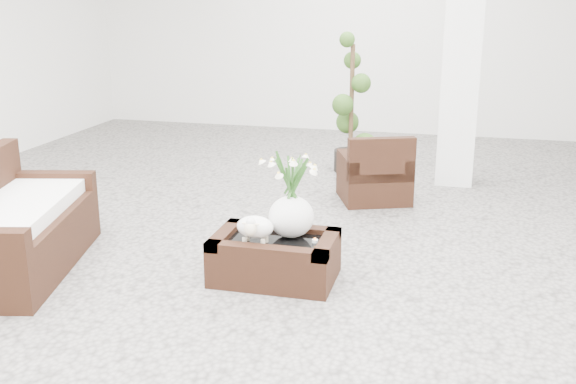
% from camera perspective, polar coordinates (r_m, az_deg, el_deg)
% --- Properties ---
extents(ground, '(11.00, 11.00, 0.00)m').
position_cam_1_polar(ground, '(5.46, 0.26, -5.97)').
color(ground, gray).
rests_on(ground, ground).
extents(column, '(0.40, 0.40, 3.50)m').
position_cam_1_polar(column, '(7.71, 14.53, 13.44)').
color(column, white).
rests_on(column, ground).
extents(coffee_table, '(0.90, 0.60, 0.31)m').
position_cam_1_polar(coffee_table, '(5.12, -1.10, -5.66)').
color(coffee_table, '#341A0F').
rests_on(coffee_table, ground).
extents(sheep_figurine, '(0.28, 0.23, 0.21)m').
position_cam_1_polar(sheep_figurine, '(4.97, -2.76, -3.15)').
color(sheep_figurine, white).
rests_on(sheep_figurine, coffee_table).
extents(planter_narcissus, '(0.44, 0.44, 0.80)m').
position_cam_1_polar(planter_narcissus, '(5.00, 0.27, 0.57)').
color(planter_narcissus, white).
rests_on(planter_narcissus, coffee_table).
extents(tealight, '(0.04, 0.04, 0.03)m').
position_cam_1_polar(tealight, '(5.01, 2.27, -4.07)').
color(tealight, white).
rests_on(tealight, coffee_table).
extents(armchair, '(0.85, 0.84, 0.71)m').
position_cam_1_polar(armchair, '(7.06, 7.23, 2.13)').
color(armchair, '#341A0F').
rests_on(armchair, ground).
extents(loveseat, '(1.14, 1.77, 0.87)m').
position_cam_1_polar(loveseat, '(5.60, -21.78, -1.87)').
color(loveseat, '#341A0F').
rests_on(loveseat, ground).
extents(topiary, '(0.43, 0.43, 1.61)m').
position_cam_1_polar(topiary, '(8.12, 5.33, 7.29)').
color(topiary, '#284616').
rests_on(topiary, ground).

